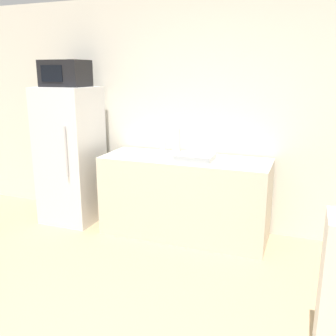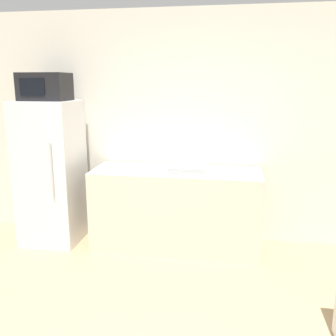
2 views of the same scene
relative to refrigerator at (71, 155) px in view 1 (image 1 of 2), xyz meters
name	(u,v)px [view 1 (image 1 of 2)]	position (x,y,z in m)	size (l,w,h in m)	color
wall_back	(199,115)	(1.47, 0.42, 0.49)	(8.00, 0.06, 2.60)	silver
refrigerator	(71,155)	(0.00, 0.00, 0.00)	(0.63, 0.64, 1.61)	silver
microwave	(65,73)	(0.00, 0.00, 0.95)	(0.50, 0.36, 0.30)	black
counter	(185,197)	(1.43, 0.04, -0.37)	(1.81, 0.66, 0.88)	beige
sink_basin	(195,157)	(1.55, 0.00, 0.11)	(0.39, 0.30, 0.06)	#9EA3A8
bottle_tall	(176,141)	(1.26, 0.24, 0.22)	(0.08, 0.08, 0.29)	silver
bottle_short	(163,148)	(1.15, 0.10, 0.15)	(0.07, 0.07, 0.15)	silver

